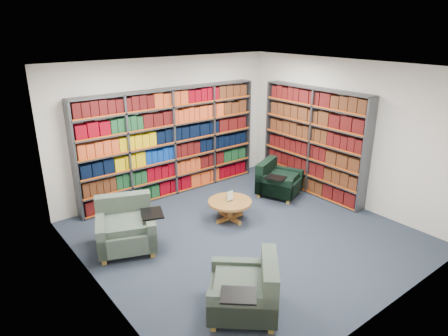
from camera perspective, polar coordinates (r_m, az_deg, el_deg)
room_shell at (r=6.36m, az=3.33°, el=1.51°), size 5.02×5.02×2.82m
bookshelf_back at (r=8.27m, az=-7.46°, el=3.57°), size 4.00×0.28×2.20m
bookshelf_right at (r=8.47m, az=12.62°, el=3.64°), size 0.28×2.50×2.20m
chair_teal_left at (r=6.66m, az=-13.87°, el=-8.30°), size 1.18×1.14×0.80m
chair_green_right at (r=8.44m, az=7.45°, el=-1.91°), size 1.05×1.03×0.71m
chair_teal_front at (r=5.14m, az=3.63°, el=-17.25°), size 1.16×1.16×0.75m
coffee_table at (r=7.30m, az=0.85°, el=-5.25°), size 0.80×0.80×0.56m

